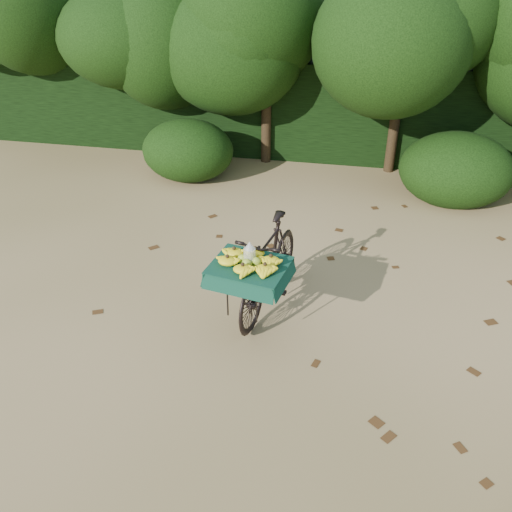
# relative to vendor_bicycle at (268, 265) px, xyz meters

# --- Properties ---
(ground) EXTENTS (80.00, 80.00, 0.00)m
(ground) POSITION_rel_vendor_bicycle_xyz_m (0.95, -0.82, -0.55)
(ground) COLOR tan
(ground) RESTS_ON ground
(vendor_bicycle) EXTENTS (0.95, 1.89, 1.08)m
(vendor_bicycle) POSITION_rel_vendor_bicycle_xyz_m (0.00, 0.00, 0.00)
(vendor_bicycle) COLOR black
(vendor_bicycle) RESTS_ON ground
(hedge_backdrop) EXTENTS (26.00, 1.80, 1.80)m
(hedge_backdrop) POSITION_rel_vendor_bicycle_xyz_m (0.95, 5.48, 0.35)
(hedge_backdrop) COLOR black
(hedge_backdrop) RESTS_ON ground
(tree_row) EXTENTS (14.50, 2.00, 4.00)m
(tree_row) POSITION_rel_vendor_bicycle_xyz_m (0.30, 4.68, 1.45)
(tree_row) COLOR black
(tree_row) RESTS_ON ground
(bush_clumps) EXTENTS (8.80, 1.70, 0.90)m
(bush_clumps) POSITION_rel_vendor_bicycle_xyz_m (1.45, 3.48, -0.10)
(bush_clumps) COLOR black
(bush_clumps) RESTS_ON ground
(leaf_litter) EXTENTS (7.00, 7.30, 0.01)m
(leaf_litter) POSITION_rel_vendor_bicycle_xyz_m (0.95, -0.17, -0.55)
(leaf_litter) COLOR #482B13
(leaf_litter) RESTS_ON ground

